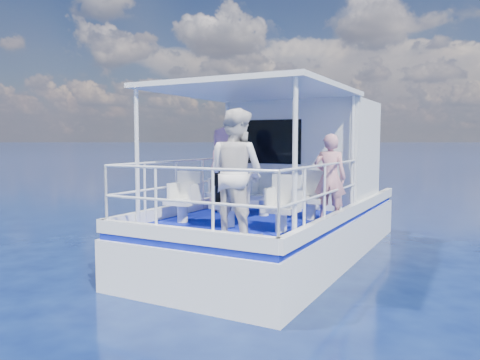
# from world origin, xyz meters

# --- Properties ---
(ground) EXTENTS (2000.00, 2000.00, 0.00)m
(ground) POSITION_xyz_m (0.00, 0.00, 0.00)
(ground) COLOR #081340
(ground) RESTS_ON ground
(hull) EXTENTS (3.00, 7.00, 1.60)m
(hull) POSITION_xyz_m (0.00, 1.00, 0.00)
(hull) COLOR white
(hull) RESTS_ON ground
(deck) EXTENTS (2.90, 6.90, 0.10)m
(deck) POSITION_xyz_m (0.00, 1.00, 0.85)
(deck) COLOR navy
(deck) RESTS_ON hull
(cabin) EXTENTS (2.85, 2.00, 2.20)m
(cabin) POSITION_xyz_m (0.00, 2.30, 2.00)
(cabin) COLOR white
(cabin) RESTS_ON deck
(canopy) EXTENTS (3.00, 3.20, 0.08)m
(canopy) POSITION_xyz_m (0.00, -0.20, 3.14)
(canopy) COLOR white
(canopy) RESTS_ON cabin
(canopy_posts) EXTENTS (2.77, 2.97, 2.20)m
(canopy_posts) POSITION_xyz_m (0.00, -0.25, 2.00)
(canopy_posts) COLOR white
(canopy_posts) RESTS_ON deck
(railings) EXTENTS (2.84, 3.59, 1.00)m
(railings) POSITION_xyz_m (0.00, -0.58, 1.40)
(railings) COLOR white
(railings) RESTS_ON deck
(seat_port_fwd) EXTENTS (0.48, 0.46, 0.38)m
(seat_port_fwd) POSITION_xyz_m (-0.90, 0.20, 1.09)
(seat_port_fwd) COLOR silver
(seat_port_fwd) RESTS_ON deck
(seat_center_fwd) EXTENTS (0.48, 0.46, 0.38)m
(seat_center_fwd) POSITION_xyz_m (0.00, 0.20, 1.09)
(seat_center_fwd) COLOR silver
(seat_center_fwd) RESTS_ON deck
(seat_stbd_fwd) EXTENTS (0.48, 0.46, 0.38)m
(seat_stbd_fwd) POSITION_xyz_m (0.90, 0.20, 1.09)
(seat_stbd_fwd) COLOR silver
(seat_stbd_fwd) RESTS_ON deck
(seat_port_aft) EXTENTS (0.48, 0.46, 0.38)m
(seat_port_aft) POSITION_xyz_m (-0.90, -1.10, 1.09)
(seat_port_aft) COLOR silver
(seat_port_aft) RESTS_ON deck
(seat_center_aft) EXTENTS (0.48, 0.46, 0.38)m
(seat_center_aft) POSITION_xyz_m (0.00, -1.10, 1.09)
(seat_center_aft) COLOR silver
(seat_center_aft) RESTS_ON deck
(seat_stbd_aft) EXTENTS (0.48, 0.46, 0.38)m
(seat_stbd_aft) POSITION_xyz_m (0.90, -1.10, 1.09)
(seat_stbd_aft) COLOR silver
(seat_stbd_aft) RESTS_ON deck
(passenger_port_fwd) EXTENTS (0.71, 0.59, 1.63)m
(passenger_port_fwd) POSITION_xyz_m (-0.93, 0.35, 1.71)
(passenger_port_fwd) COLOR pink
(passenger_port_fwd) RESTS_ON deck
(passenger_stbd_fwd) EXTENTS (0.60, 0.46, 1.49)m
(passenger_stbd_fwd) POSITION_xyz_m (1.25, 0.16, 1.64)
(passenger_stbd_fwd) COLOR pink
(passenger_stbd_fwd) RESTS_ON deck
(passenger_stbd_aft) EXTENTS (1.00, 0.85, 1.81)m
(passenger_stbd_aft) POSITION_xyz_m (0.48, -1.75, 1.81)
(passenger_stbd_aft) COLOR silver
(passenger_stbd_aft) RESTS_ON deck
(backpack_port) EXTENTS (0.29, 0.17, 0.39)m
(backpack_port) POSITION_xyz_m (-0.86, 0.16, 1.47)
(backpack_port) COLOR black
(backpack_port) RESTS_ON seat_port_fwd
(backpack_center) EXTENTS (0.31, 0.17, 0.46)m
(backpack_center) POSITION_xyz_m (-0.03, -1.14, 1.51)
(backpack_center) COLOR black
(backpack_center) RESTS_ON seat_center_aft
(compact_camera) EXTENTS (0.11, 0.07, 0.07)m
(compact_camera) POSITION_xyz_m (-0.88, 0.16, 1.70)
(compact_camera) COLOR black
(compact_camera) RESTS_ON backpack_port
(panda) EXTENTS (0.21, 0.18, 0.33)m
(panda) POSITION_xyz_m (-0.03, -1.15, 1.90)
(panda) COLOR white
(panda) RESTS_ON backpack_center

